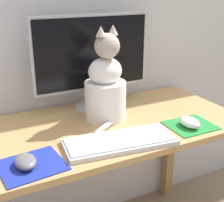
% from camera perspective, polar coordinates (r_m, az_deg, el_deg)
% --- Properties ---
extents(desk, '(1.16, 0.58, 0.71)m').
position_cam_1_polar(desk, '(1.38, -0.83, -8.45)').
color(desk, tan).
rests_on(desk, ground_plane).
extents(monitor, '(0.56, 0.17, 0.44)m').
position_cam_1_polar(monitor, '(1.43, -3.59, 7.95)').
color(monitor, '#B2B2B7').
rests_on(monitor, desk).
extents(keyboard, '(0.43, 0.22, 0.02)m').
position_cam_1_polar(keyboard, '(1.16, 1.42, -7.36)').
color(keyboard, silver).
rests_on(keyboard, desk).
extents(mousepad_left, '(0.22, 0.20, 0.00)m').
position_cam_1_polar(mousepad_left, '(1.07, -14.53, -11.34)').
color(mousepad_left, '#1E2D9E').
rests_on(mousepad_left, desk).
extents(mousepad_right, '(0.19, 0.17, 0.00)m').
position_cam_1_polar(mousepad_right, '(1.34, 14.13, -4.35)').
color(mousepad_right, '#238438').
rests_on(mousepad_right, desk).
extents(computer_mouse_left, '(0.07, 0.10, 0.03)m').
position_cam_1_polar(computer_mouse_left, '(1.06, -15.56, -10.59)').
color(computer_mouse_left, slate).
rests_on(computer_mouse_left, mousepad_left).
extents(computer_mouse_right, '(0.07, 0.10, 0.04)m').
position_cam_1_polar(computer_mouse_right, '(1.32, 14.02, -3.78)').
color(computer_mouse_right, white).
rests_on(computer_mouse_right, mousepad_right).
extents(cat, '(0.23, 0.27, 0.40)m').
position_cam_1_polar(cat, '(1.32, -1.17, 2.78)').
color(cat, white).
rests_on(cat, desk).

